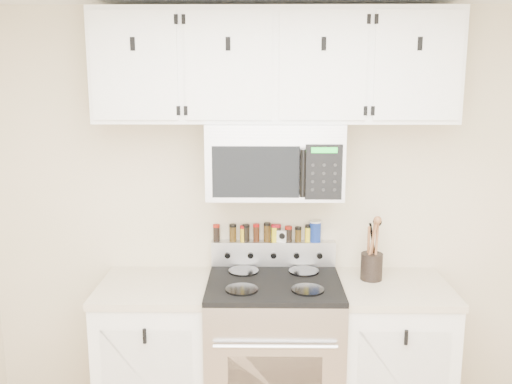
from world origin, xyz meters
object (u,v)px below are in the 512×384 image
at_px(utensil_crock, 372,264).
at_px(salt_canister, 315,231).
at_px(microwave, 275,160).
at_px(range, 274,355).

xyz_separation_m(utensil_crock, salt_canister, (-0.32, 0.17, 0.15)).
height_order(microwave, salt_canister, microwave).
bearing_deg(utensil_crock, range, -169.24).
xyz_separation_m(range, microwave, (0.00, 0.13, 1.14)).
bearing_deg(microwave, utensil_crock, -1.77).
bearing_deg(range, microwave, 89.77).
bearing_deg(utensil_crock, microwave, 178.23).
bearing_deg(salt_canister, range, -132.11).
height_order(range, salt_canister, salt_canister).
bearing_deg(range, salt_canister, 47.89).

